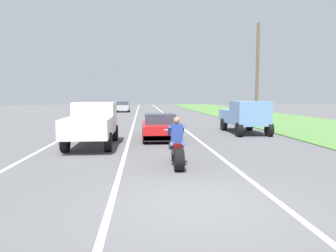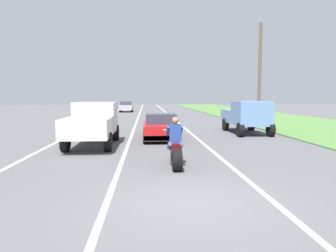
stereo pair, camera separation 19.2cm
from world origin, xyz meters
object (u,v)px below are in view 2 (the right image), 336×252
object	(u,v)px
motorcycle_with_rider	(175,149)
distant_car_far_ahead	(126,107)
pickup_truck_right_shoulder_light_blue	(246,115)
pickup_truck_left_lane_white	(93,122)
sports_car_red	(161,127)

from	to	relation	value
motorcycle_with_rider	distant_car_far_ahead	world-z (taller)	motorcycle_with_rider
pickup_truck_right_shoulder_light_blue	pickup_truck_left_lane_white	bearing A→B (deg)	-152.95
pickup_truck_right_shoulder_light_blue	distant_car_far_ahead	world-z (taller)	pickup_truck_right_shoulder_light_blue
sports_car_red	distant_car_far_ahead	xyz separation A→B (m)	(-3.63, 29.55, 0.14)
pickup_truck_left_lane_white	distant_car_far_ahead	world-z (taller)	pickup_truck_left_lane_white
motorcycle_with_rider	distant_car_far_ahead	xyz separation A→B (m)	(-3.80, 36.30, 0.18)
distant_car_far_ahead	sports_car_red	bearing A→B (deg)	-83.00
motorcycle_with_rider	pickup_truck_left_lane_white	world-z (taller)	pickup_truck_left_lane_white
sports_car_red	pickup_truck_right_shoulder_light_blue	size ratio (longest dim) A/B	0.90
sports_car_red	pickup_truck_left_lane_white	xyz separation A→B (m)	(-3.20, -2.09, 0.48)
motorcycle_with_rider	pickup_truck_left_lane_white	bearing A→B (deg)	125.88
pickup_truck_left_lane_white	pickup_truck_right_shoulder_light_blue	world-z (taller)	same
motorcycle_with_rider	pickup_truck_right_shoulder_light_blue	bearing A→B (deg)	60.07
sports_car_red	pickup_truck_left_lane_white	bearing A→B (deg)	-146.83
motorcycle_with_rider	distant_car_far_ahead	size ratio (longest dim) A/B	0.55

